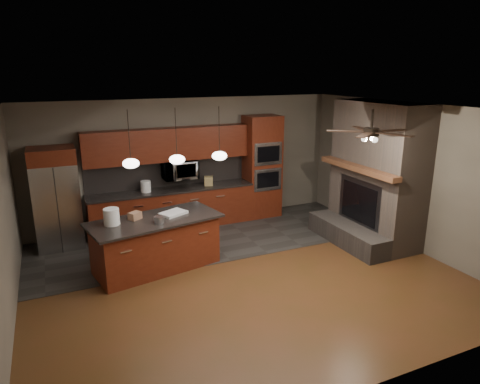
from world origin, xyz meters
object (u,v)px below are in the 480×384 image
paint_tray (173,213)px  oven_tower (262,167)px  counter_bucket (146,186)px  white_bucket (112,217)px  paint_can (159,220)px  cardboard_box (135,216)px  kitchen_island (156,243)px  counter_box (209,181)px  microwave (180,170)px  refrigerator (56,199)px

paint_tray → oven_tower: bearing=7.6°
oven_tower → counter_bucket: (-2.74, 0.01, -0.17)m
oven_tower → white_bucket: 4.11m
paint_tray → counter_bucket: (-0.11, 1.71, 0.08)m
paint_can → cardboard_box: bearing=134.0°
kitchen_island → counter_box: counter_box is taller
microwave → paint_tray: (-0.65, -1.76, -0.36)m
counter_box → paint_tray: bearing=-109.3°
kitchen_island → microwave: bearing=50.6°
paint_tray → cardboard_box: bearing=153.3°
oven_tower → kitchen_island: (-2.98, -1.80, -0.73)m
cardboard_box → oven_tower: bearing=-5.4°
cardboard_box → kitchen_island: bearing=-53.1°
oven_tower → refrigerator: 4.49m
refrigerator → paint_can: size_ratio=11.81×
white_bucket → cardboard_box: (0.40, 0.11, -0.07)m
paint_can → counter_bucket: bearing=83.7°
counter_box → oven_tower: bearing=20.1°
microwave → cardboard_box: size_ratio=3.64×
kitchen_island → cardboard_box: bearing=148.5°
kitchen_island → oven_tower: bearing=20.2°
oven_tower → paint_tray: size_ratio=5.38×
microwave → paint_can: size_ratio=4.35×
microwave → white_bucket: bearing=-132.8°
refrigerator → kitchen_island: refrigerator is taller
counter_box → counter_bucket: bearing=-163.8°
kitchen_island → cardboard_box: 0.62m
microwave → kitchen_island: (-1.01, -1.86, -0.84)m
counter_bucket → refrigerator: bearing=-177.3°
paint_can → counter_box: counter_box is taller
paint_can → cardboard_box: size_ratio=0.84×
paint_can → cardboard_box: cardboard_box is taller
microwave → refrigerator: bearing=-177.0°
white_bucket → refrigerator: bearing=114.6°
counter_bucket → paint_tray: bearing=-86.4°
oven_tower → paint_tray: oven_tower is taller
paint_tray → counter_box: bearing=27.1°
kitchen_island → counter_box: (1.63, 1.76, 0.54)m
oven_tower → paint_tray: 3.14m
cardboard_box → paint_tray: bearing=-33.9°
microwave → counter_box: size_ratio=3.62×
counter_box → cardboard_box: bearing=-121.5°
paint_can → counter_box: (1.61, 1.99, 0.03)m
oven_tower → paint_can: (-2.96, -2.03, -0.22)m
white_bucket → paint_can: (0.73, -0.24, -0.08)m
white_bucket → paint_tray: (1.06, 0.09, -0.12)m
counter_bucket → counter_box: (1.39, -0.05, -0.02)m
oven_tower → refrigerator: bearing=-179.1°
oven_tower → refrigerator: (-4.48, -0.07, -0.20)m
paint_can → microwave: bearing=64.7°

